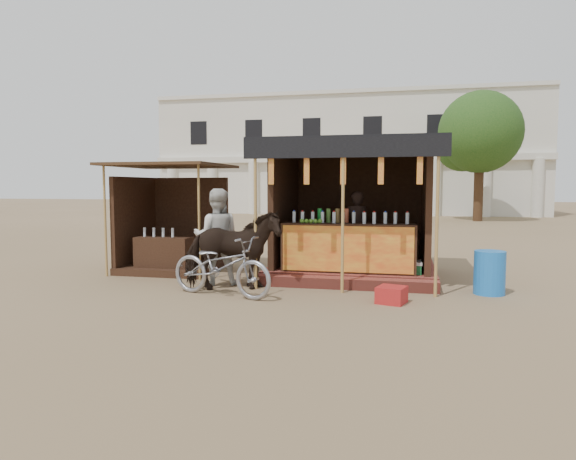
# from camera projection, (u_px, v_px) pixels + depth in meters

# --- Properties ---
(ground) EXTENTS (120.00, 120.00, 0.00)m
(ground) POSITION_uv_depth(u_px,v_px,m) (265.00, 310.00, 7.85)
(ground) COLOR #846B4C
(ground) RESTS_ON ground
(main_stall) EXTENTS (3.60, 3.61, 2.78)m
(main_stall) POSITION_uv_depth(u_px,v_px,m) (353.00, 228.00, 10.81)
(main_stall) COLOR #963D31
(main_stall) RESTS_ON ground
(secondary_stall) EXTENTS (2.40, 2.40, 2.38)m
(secondary_stall) POSITION_uv_depth(u_px,v_px,m) (168.00, 232.00, 11.62)
(secondary_stall) COLOR #392315
(secondary_stall) RESTS_ON ground
(cow) EXTENTS (1.89, 1.34, 1.46)m
(cow) POSITION_uv_depth(u_px,v_px,m) (232.00, 250.00, 9.32)
(cow) COLOR black
(cow) RESTS_ON ground
(motorbike) EXTENTS (2.10, 1.20, 1.05)m
(motorbike) POSITION_uv_depth(u_px,v_px,m) (221.00, 266.00, 8.83)
(motorbike) COLOR #96969E
(motorbike) RESTS_ON ground
(bystander) EXTENTS (1.05, 0.91, 1.85)m
(bystander) POSITION_uv_depth(u_px,v_px,m) (217.00, 237.00, 9.87)
(bystander) COLOR silver
(bystander) RESTS_ON ground
(blue_barrel) EXTENTS (0.55, 0.55, 0.76)m
(blue_barrel) POSITION_uv_depth(u_px,v_px,m) (490.00, 273.00, 8.99)
(blue_barrel) COLOR blue
(blue_barrel) RESTS_ON ground
(red_crate) EXTENTS (0.53, 0.53, 0.27)m
(red_crate) POSITION_uv_depth(u_px,v_px,m) (392.00, 295.00, 8.32)
(red_crate) COLOR #AA1D1C
(red_crate) RESTS_ON ground
(cooler) EXTENTS (0.65, 0.45, 0.46)m
(cooler) POSITION_uv_depth(u_px,v_px,m) (404.00, 272.00, 9.90)
(cooler) COLOR #16662F
(cooler) RESTS_ON ground
(background_building) EXTENTS (26.00, 7.45, 8.18)m
(background_building) POSITION_uv_depth(u_px,v_px,m) (347.00, 157.00, 37.06)
(background_building) COLOR silver
(background_building) RESTS_ON ground
(tree) EXTENTS (4.50, 4.40, 7.00)m
(tree) POSITION_uv_depth(u_px,v_px,m) (476.00, 135.00, 27.71)
(tree) COLOR #382314
(tree) RESTS_ON ground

